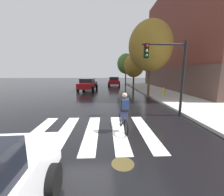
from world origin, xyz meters
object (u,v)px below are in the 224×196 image
object	(u,v)px
sedan_far	(114,81)
traffic_light_near	(169,66)
fire_hydrant	(164,91)
street_tree_far	(126,64)
street_tree_near	(150,46)
sedan_mid	(88,84)
cyclist	(124,112)
manhole_cover	(123,164)
street_tree_mid	(134,66)

from	to	relation	value
sedan_far	traffic_light_near	world-z (taller)	traffic_light_near
fire_hydrant	street_tree_far	distance (m)	15.19
street_tree_near	sedan_mid	bearing A→B (deg)	138.41
cyclist	fire_hydrant	bearing A→B (deg)	58.54
street_tree_near	street_tree_far	world-z (taller)	street_tree_near
traffic_light_near	sedan_mid	bearing A→B (deg)	116.31
sedan_mid	traffic_light_near	xyz separation A→B (m)	(6.05, -12.23, 2.00)
manhole_cover	sedan_far	world-z (taller)	sedan_far
sedan_far	cyclist	distance (m)	21.76
cyclist	traffic_light_near	world-z (taller)	traffic_light_near
street_tree_near	street_tree_far	size ratio (longest dim) A/B	1.18
fire_hydrant	manhole_cover	bearing A→B (deg)	-117.39
fire_hydrant	street_tree_mid	xyz separation A→B (m)	(-2.15, 5.70, 2.93)
cyclist	fire_hydrant	distance (m)	10.44
manhole_cover	street_tree_mid	world-z (taller)	street_tree_mid
street_tree_mid	street_tree_far	distance (m)	8.93
manhole_cover	traffic_light_near	distance (m)	6.00
street_tree_near	street_tree_mid	world-z (taller)	street_tree_near
street_tree_far	cyclist	bearing A→B (deg)	-98.27
sedan_mid	street_tree_far	bearing A→B (deg)	53.92
manhole_cover	street_tree_near	distance (m)	12.21
manhole_cover	cyclist	distance (m)	2.40
sedan_mid	traffic_light_near	size ratio (longest dim) A/B	1.19
street_tree_near	street_tree_mid	bearing A→B (deg)	92.31
fire_hydrant	street_tree_mid	bearing A→B (deg)	110.67
traffic_light_near	street_tree_mid	bearing A→B (deg)	87.55
street_tree_near	street_tree_mid	size ratio (longest dim) A/B	1.44
manhole_cover	fire_hydrant	world-z (taller)	fire_hydrant
manhole_cover	cyclist	size ratio (longest dim) A/B	0.37
sedan_far	street_tree_mid	distance (m)	7.96
street_tree_near	street_tree_mid	distance (m)	6.56
street_tree_mid	fire_hydrant	bearing A→B (deg)	-69.33
sedan_far	street_tree_near	size ratio (longest dim) A/B	0.67
manhole_cover	cyclist	xyz separation A→B (m)	(0.32, 2.22, 0.84)
sedan_far	fire_hydrant	bearing A→B (deg)	-70.63
sedan_mid	cyclist	world-z (taller)	cyclist
traffic_light_near	street_tree_far	world-z (taller)	street_tree_far
street_tree_far	sedan_far	bearing A→B (deg)	-144.76
street_tree_near	street_tree_mid	xyz separation A→B (m)	(-0.26, 6.37, -1.53)
cyclist	traffic_light_near	xyz separation A→B (m)	(2.76, 2.06, 2.02)
cyclist	street_tree_mid	distance (m)	15.19
traffic_light_near	fire_hydrant	xyz separation A→B (m)	(2.69, 6.83, -2.33)
traffic_light_near	street_tree_near	xyz separation A→B (m)	(0.79, 6.16, 2.13)
street_tree_mid	street_tree_near	bearing A→B (deg)	-87.69
sedan_far	street_tree_mid	size ratio (longest dim) A/B	0.96
manhole_cover	sedan_mid	distance (m)	16.80
traffic_light_near	street_tree_near	size ratio (longest dim) A/B	0.57
cyclist	street_tree_far	xyz separation A→B (m)	(3.42, 23.49, 3.39)
sedan_mid	street_tree_near	distance (m)	10.03
traffic_light_near	street_tree_mid	distance (m)	12.56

